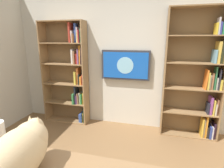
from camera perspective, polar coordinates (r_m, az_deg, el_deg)
wall_back at (r=3.43m, az=4.27°, el=8.43°), size 4.52×0.06×2.70m
bookshelf_left at (r=3.33m, az=26.31°, el=1.75°), size 0.95×0.28×2.20m
bookshelf_right at (r=3.67m, az=-13.35°, el=3.56°), size 0.91×0.28×2.03m
wall_mounted_tv at (r=3.36m, az=4.35°, el=6.05°), size 0.92×0.07×0.56m
cat at (r=1.42m, az=-26.95°, el=-18.35°), size 0.27×0.66×0.37m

